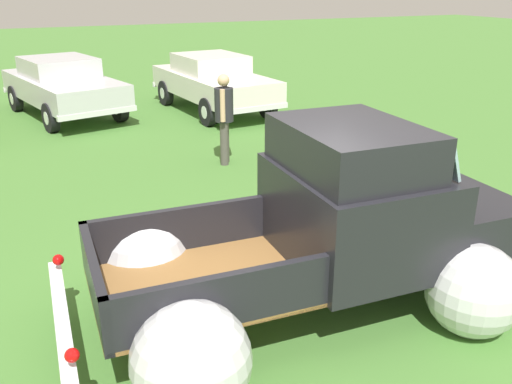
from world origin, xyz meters
The scene contains 5 objects.
ground_plane centered at (0.00, 0.00, 0.00)m, with size 80.00×80.00×0.00m, color #477A33.
vintage_pickup_truck centered at (0.39, -0.02, 0.76)m, with size 4.70×2.92×1.96m.
show_car_1 centered at (-1.07, 10.15, 0.78)m, with size 2.75×4.57×1.43m.
show_car_2 centered at (2.52, 9.13, 0.78)m, with size 2.19×4.38×1.43m.
spectator_0 centered at (1.16, 4.88, 0.94)m, with size 0.46×0.51×1.65m.
Camera 1 is at (-2.39, -4.25, 3.19)m, focal length 38.58 mm.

